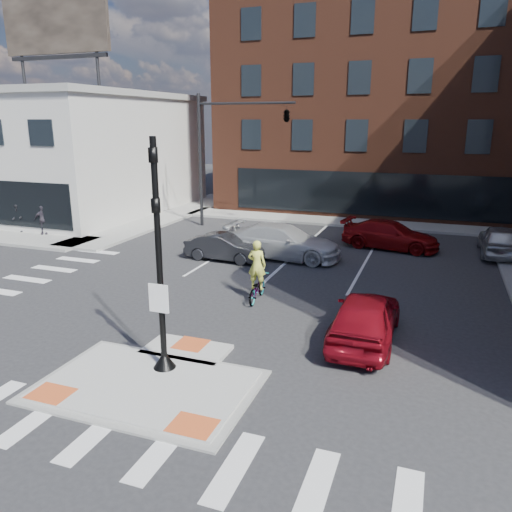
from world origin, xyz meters
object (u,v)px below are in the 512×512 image
at_px(white_pickup, 283,242).
at_px(cyclist, 257,281).
at_px(bg_car_red, 390,235).
at_px(red_sedan, 365,317).
at_px(bg_car_dark, 225,247).
at_px(bg_car_silver, 500,240).
at_px(pedestrian_b, 43,220).
at_px(pedestrian_a, 18,218).

relative_size(white_pickup, cyclist, 2.44).
xyz_separation_m(bg_car_red, cyclist, (-3.84, -9.68, 0.06)).
bearing_deg(cyclist, bg_car_red, -115.29).
bearing_deg(cyclist, red_sedan, 148.95).
bearing_deg(white_pickup, bg_car_dark, 119.91).
distance_m(bg_car_silver, bg_car_red, 5.22).
bearing_deg(bg_car_silver, bg_car_dark, 23.55).
distance_m(red_sedan, white_pickup, 9.64).
xyz_separation_m(red_sedan, pedestrian_b, (-19.28, 7.88, 0.21)).
bearing_deg(bg_car_dark, white_pickup, -59.72).
xyz_separation_m(bg_car_red, pedestrian_b, (-18.87, -4.00, 0.27)).
bearing_deg(bg_car_red, cyclist, 167.52).
bearing_deg(bg_car_silver, white_pickup, 22.41).
distance_m(bg_car_silver, pedestrian_a, 26.23).
relative_size(red_sedan, cyclist, 1.99).
bearing_deg(cyclist, pedestrian_a, -22.34).
height_order(bg_car_silver, pedestrian_a, pedestrian_a).
bearing_deg(bg_car_silver, pedestrian_b, 10.35).
bearing_deg(pedestrian_a, bg_car_silver, 39.74).
bearing_deg(pedestrian_a, cyclist, 11.46).
bearing_deg(red_sedan, bg_car_red, -88.04).
bearing_deg(bg_car_dark, bg_car_silver, -64.04).
relative_size(red_sedan, bg_car_dark, 1.19).
xyz_separation_m(bg_car_silver, bg_car_red, (-5.21, -0.38, -0.05)).
bearing_deg(bg_car_dark, pedestrian_b, 87.57).
height_order(bg_car_silver, pedestrian_b, pedestrian_b).
height_order(white_pickup, bg_car_dark, white_pickup).
relative_size(bg_car_dark, bg_car_silver, 0.85).
distance_m(white_pickup, bg_car_dark, 2.83).
bearing_deg(red_sedan, pedestrian_b, -22.26).
xyz_separation_m(pedestrian_a, pedestrian_b, (1.79, 0.00, 0.01)).
xyz_separation_m(red_sedan, bg_car_silver, (4.80, 12.26, -0.01)).
bearing_deg(bg_car_dark, bg_car_red, -52.60).
xyz_separation_m(bg_car_dark, bg_car_silver, (12.37, 5.38, 0.14)).
xyz_separation_m(bg_car_red, pedestrian_a, (-20.65, -4.00, 0.26)).
xyz_separation_m(bg_car_dark, pedestrian_b, (-11.71, 1.00, 0.36)).
xyz_separation_m(cyclist, pedestrian_b, (-15.03, 5.68, 0.21)).
bearing_deg(bg_car_red, bg_car_dark, 134.08).
xyz_separation_m(white_pickup, pedestrian_a, (-15.99, -0.32, 0.16)).
bearing_deg(bg_car_red, pedestrian_b, 111.11).
height_order(bg_car_dark, pedestrian_b, pedestrian_b).
bearing_deg(bg_car_red, bg_car_silver, -76.71).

